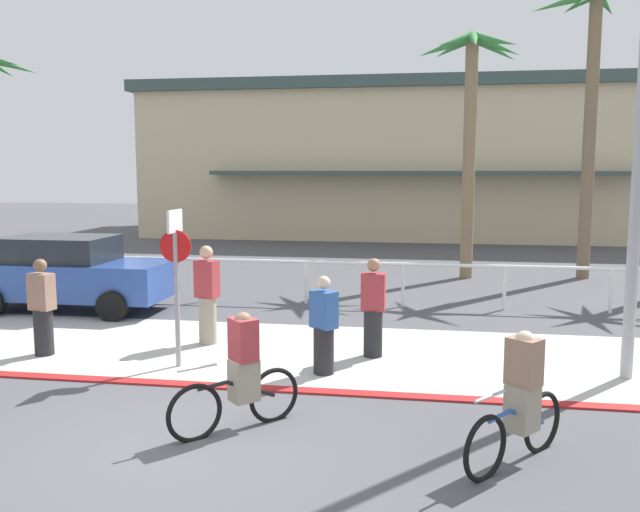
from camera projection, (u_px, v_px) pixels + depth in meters
The scene contains 15 objects.
ground_plane at pixel (317, 292), 17.58m from camera, with size 80.00×80.00×0.00m, color #4C4C51.
sidewalk_strip at pixel (262, 351), 11.90m from camera, with size 44.00×4.00×0.02m, color beige.
curb_paint at pixel (228, 386), 9.94m from camera, with size 44.00×0.24×0.03m, color maroon.
building_backdrop at pixel (421, 161), 33.41m from camera, with size 26.01×11.53×7.09m.
rail_fence at pixel (306, 269), 16.00m from camera, with size 27.60×0.08×1.04m.
stop_sign_bike_lane at pixel (176, 265), 10.74m from camera, with size 0.52×0.56×2.56m.
palm_tree_1 at pixel (472, 92), 19.18m from camera, with size 3.05×3.39×7.03m.
palm_tree_2 at pixel (594, 72), 19.03m from camera, with size 3.63×2.88×8.21m.
car_blue_1 at pixel (69, 273), 15.19m from camera, with size 4.40×2.02×1.69m.
cyclist_black_0 at pixel (240, 374), 8.30m from camera, with size 1.34×1.32×1.50m.
cyclist_blue_1 at pixel (520, 401), 7.34m from camera, with size 1.20×1.44×1.50m.
pedestrian_0 at pixel (207, 299), 12.26m from camera, with size 0.45×0.39×1.82m.
pedestrian_1 at pixel (324, 330), 10.47m from camera, with size 0.48×0.45×1.57m.
pedestrian_2 at pixel (43, 311), 11.53m from camera, with size 0.44×0.38×1.69m.
pedestrian_3 at pixel (373, 312), 11.43m from camera, with size 0.41×0.33×1.71m.
Camera 1 is at (2.89, -7.06, 3.22)m, focal length 37.88 mm.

